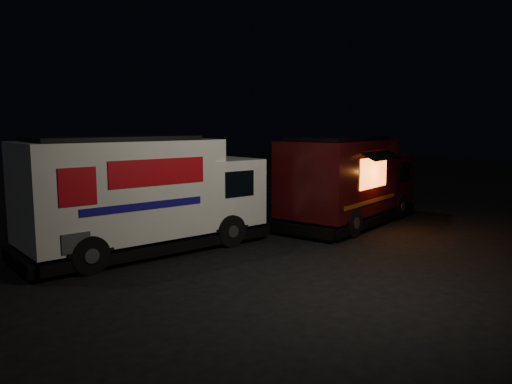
{
  "coord_description": "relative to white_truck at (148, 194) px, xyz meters",
  "views": [
    {
      "loc": [
        -9.93,
        -10.58,
        3.68
      ],
      "look_at": [
        0.06,
        2.0,
        1.47
      ],
      "focal_mm": 35.0,
      "sensor_mm": 36.0,
      "label": 1
    }
  ],
  "objects": [
    {
      "name": "ground",
      "position": [
        3.53,
        -2.48,
        -1.67
      ],
      "size": [
        80.0,
        80.0,
        0.0
      ],
      "primitive_type": "plane",
      "color": "black",
      "rests_on": "ground"
    },
    {
      "name": "white_truck",
      "position": [
        0.0,
        0.0,
        0.0
      ],
      "size": [
        7.43,
        2.71,
        3.34
      ],
      "primitive_type": null,
      "rotation": [
        0.0,
        0.0,
        0.03
      ],
      "color": "silver",
      "rests_on": "ground"
    },
    {
      "name": "red_truck",
      "position": [
        7.68,
        -0.93,
        -0.06
      ],
      "size": [
        7.32,
        4.18,
        3.22
      ],
      "primitive_type": null,
      "rotation": [
        0.0,
        0.0,
        0.25
      ],
      "color": "#370A0A",
      "rests_on": "ground"
    }
  ]
}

